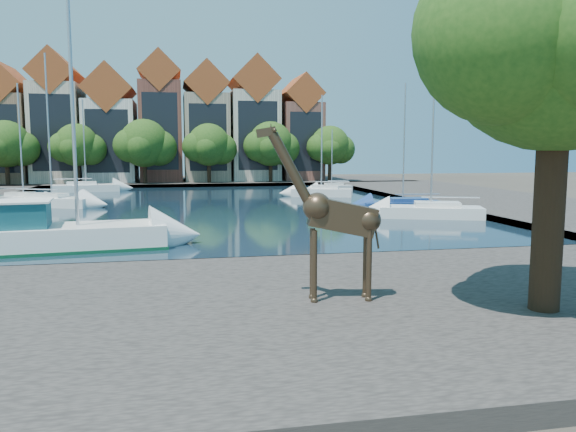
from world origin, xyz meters
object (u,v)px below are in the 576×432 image
giraffe_statue (333,216)px  sailboat_right_a (431,209)px  plane_tree (563,36)px  motorsailer (42,231)px

giraffe_statue → sailboat_right_a: size_ratio=0.47×
plane_tree → sailboat_right_a: (7.38, 22.64, -7.00)m
motorsailer → giraffe_statue: bearing=-49.5°
plane_tree → sailboat_right_a: size_ratio=1.01×
sailboat_right_a → motorsailer: bearing=-160.6°
plane_tree → giraffe_statue: 7.52m
sailboat_right_a → plane_tree: bearing=-108.1°
plane_tree → giraffe_statue: size_ratio=2.16×
giraffe_statue → sailboat_right_a: (12.83, 20.57, -2.25)m
giraffe_statue → sailboat_right_a: bearing=58.0°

